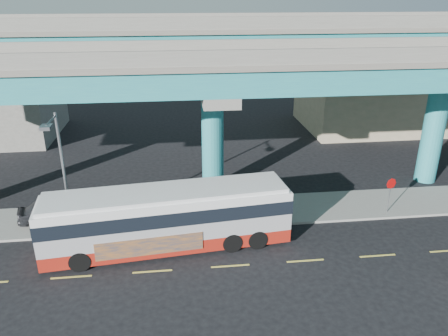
{
  "coord_description": "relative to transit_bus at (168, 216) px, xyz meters",
  "views": [
    {
      "loc": [
        -2.58,
        -19.14,
        13.23
      ],
      "look_at": [
        0.18,
        4.0,
        3.74
      ],
      "focal_mm": 35.0,
      "sensor_mm": 36.0,
      "label": 1
    }
  ],
  "objects": [
    {
      "name": "street_lamp",
      "position": [
        -5.62,
        1.46,
        2.98
      ],
      "size": [
        0.5,
        2.37,
        7.19
      ],
      "color": "gray",
      "rests_on": "sidewalk"
    },
    {
      "name": "lane_markings",
      "position": [
        3.13,
        -2.29,
        -1.87
      ],
      "size": [
        58.0,
        0.12,
        0.01
      ],
      "color": "#D8C64C",
      "rests_on": "ground"
    },
    {
      "name": "building_beige",
      "position": [
        21.13,
        20.99,
        1.63
      ],
      "size": [
        14.0,
        10.23,
        7.0
      ],
      "color": "tan",
      "rests_on": "ground"
    },
    {
      "name": "viaduct",
      "position": [
        3.13,
        7.11,
        7.26
      ],
      "size": [
        52.0,
        12.4,
        11.7
      ],
      "color": "teal",
      "rests_on": "ground"
    },
    {
      "name": "stop_sign",
      "position": [
        13.8,
        2.19,
        -0.07
      ],
      "size": [
        0.68,
        0.2,
        2.32
      ],
      "rotation": [
        0.0,
        0.0,
        -0.14
      ],
      "color": "gray",
      "rests_on": "sidewalk"
    },
    {
      "name": "parked_car",
      "position": [
        -7.03,
        3.61,
        -1.04
      ],
      "size": [
        3.28,
        4.67,
        1.36
      ],
      "primitive_type": "imported",
      "rotation": [
        0.0,
        0.0,
        1.79
      ],
      "color": "#2C2D31",
      "rests_on": "sidewalk"
    },
    {
      "name": "sidewalk",
      "position": [
        3.13,
        3.51,
        -1.8
      ],
      "size": [
        70.0,
        4.0,
        0.15
      ],
      "primitive_type": "cube",
      "color": "gray",
      "rests_on": "ground"
    },
    {
      "name": "ground",
      "position": [
        3.13,
        -1.99,
        -1.88
      ],
      "size": [
        120.0,
        120.0,
        0.0
      ],
      "primitive_type": "plane",
      "color": "black",
      "rests_on": "ground"
    },
    {
      "name": "transit_bus",
      "position": [
        0.0,
        0.0,
        0.0
      ],
      "size": [
        13.54,
        4.25,
        3.42
      ],
      "rotation": [
        0.0,
        0.0,
        0.11
      ],
      "color": "maroon",
      "rests_on": "ground"
    }
  ]
}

